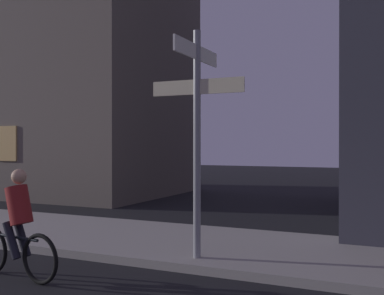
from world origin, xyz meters
The scene contains 4 objects.
sidewalk_kerb centered at (0.00, 7.26, 0.07)m, with size 40.00×3.23×0.14m, color #9E9991.
signpost centered at (0.56, 6.10, 2.34)m, with size 1.60×1.64×3.66m.
cyclist centered at (-1.54, 4.36, 0.75)m, with size 1.81×0.38×1.61m.
building_left_block centered at (-10.25, 14.43, 7.74)m, with size 11.49×6.78×15.48m.
Camera 1 is at (3.58, -0.67, 1.96)m, focal length 43.14 mm.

